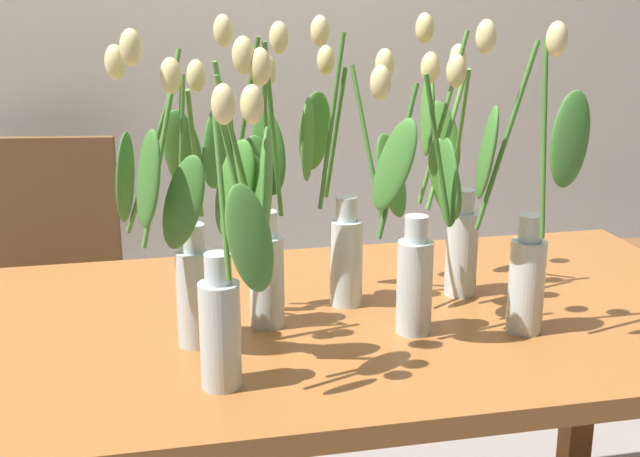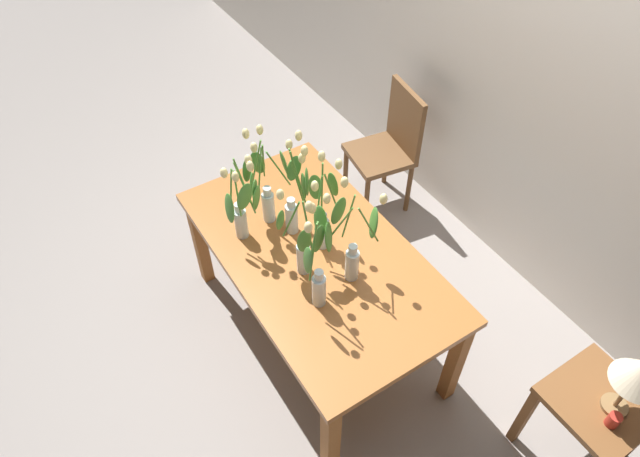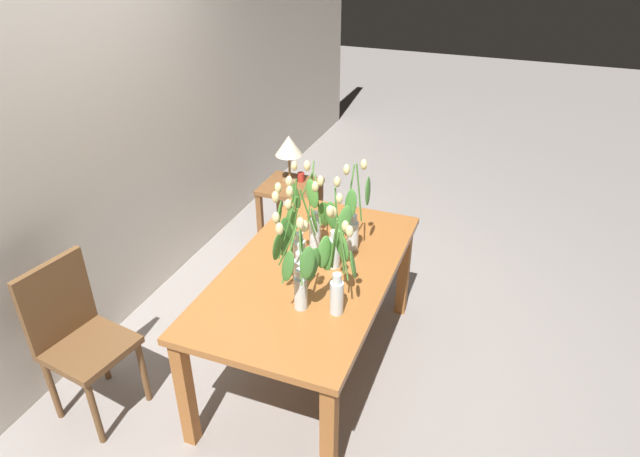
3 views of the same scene
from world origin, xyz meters
TOP-DOWN VIEW (x-y plane):
  - ground_plane at (0.00, 0.00)m, footprint 18.00×18.00m
  - room_wall_rear at (0.00, 1.43)m, footprint 9.00×0.10m
  - dining_table at (0.00, 0.00)m, footprint 1.60×0.90m
  - tulip_vase_0 at (0.21, 0.06)m, footprint 0.17×0.28m
  - tulip_vase_1 at (-0.36, -0.09)m, footprint 0.18×0.26m
  - tulip_vase_2 at (-0.20, 0.01)m, footprint 0.19×0.15m
  - tulip_vase_3 at (0.26, -0.17)m, footprint 0.20×0.12m
  - tulip_vase_4 at (0.07, -0.12)m, footprint 0.21×0.21m
  - tulip_vase_5 at (-0.03, 0.06)m, footprint 0.23×0.22m
  - tulip_vase_6 at (-0.28, -0.26)m, footprint 0.14×0.21m
  - dining_chair at (-0.72, 1.06)m, footprint 0.46×0.46m
  - side_table at (1.32, 0.71)m, footprint 0.44×0.44m
  - table_lamp at (1.37, 0.73)m, footprint 0.22×0.22m
  - pillar_candle at (1.41, 0.65)m, footprint 0.06×0.06m

SIDE VIEW (x-z plane):
  - ground_plane at x=0.00m, z-range 0.00..0.00m
  - side_table at x=1.32m, z-range 0.16..0.71m
  - dining_chair at x=-0.72m, z-range 0.06..0.99m
  - pillar_candle at x=1.41m, z-range 0.55..0.62m
  - dining_table at x=0.00m, z-range 0.28..1.02m
  - table_lamp at x=1.37m, z-range 0.66..1.06m
  - tulip_vase_4 at x=0.07m, z-range 0.66..1.18m
  - tulip_vase_3 at x=0.26m, z-range 0.65..1.23m
  - tulip_vase_2 at x=-0.20m, z-range 0.66..1.25m
  - tulip_vase_5 at x=-0.03m, z-range 0.66..1.25m
  - tulip_vase_0 at x=0.21m, z-range 0.66..1.25m
  - tulip_vase_6 at x=-0.28m, z-range 0.68..1.24m
  - tulip_vase_1 at x=-0.36m, z-range 0.68..1.25m
  - room_wall_rear at x=0.00m, z-range 0.00..2.70m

